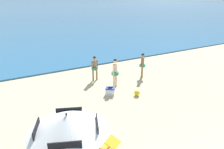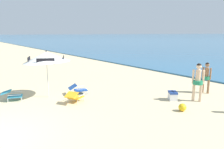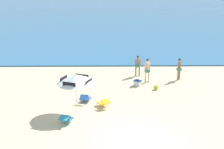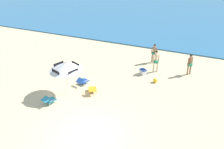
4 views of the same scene
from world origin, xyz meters
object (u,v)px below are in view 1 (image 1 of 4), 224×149
(cooler_box, at_px, (110,91))
(beach_ball, at_px, (137,93))
(person_wading_in, at_px, (95,67))
(lounge_chair_facing_sea, at_px, (68,142))
(beach_umbrella_striped_main, at_px, (67,123))
(lounge_chair_under_umbrella, at_px, (106,143))
(person_standing_near_shore, at_px, (142,63))
(person_standing_beside, at_px, (115,71))

(cooler_box, xyz_separation_m, beach_ball, (1.17, -0.87, -0.05))
(person_wading_in, bearing_deg, lounge_chair_facing_sea, -124.04)
(beach_umbrella_striped_main, distance_m, lounge_chair_under_umbrella, 2.32)
(person_wading_in, height_order, cooler_box, person_wading_in)
(person_standing_near_shore, relative_size, cooler_box, 2.68)
(person_wading_in, bearing_deg, cooler_box, -95.07)
(person_standing_beside, height_order, cooler_box, person_standing_beside)
(person_standing_near_shore, bearing_deg, cooler_box, -157.96)
(person_standing_beside, bearing_deg, lounge_chair_facing_sea, -137.70)
(beach_ball, bearing_deg, lounge_chair_facing_sea, -154.46)
(person_wading_in, xyz_separation_m, beach_ball, (0.96, -3.20, -0.76))
(lounge_chair_under_umbrella, xyz_separation_m, person_wading_in, (2.53, 6.15, 0.64))
(lounge_chair_facing_sea, bearing_deg, lounge_chair_under_umbrella, -33.50)
(person_standing_beside, bearing_deg, person_wading_in, 108.73)
(person_wading_in, relative_size, cooler_box, 2.61)
(person_standing_near_shore, distance_m, cooler_box, 3.49)
(cooler_box, bearing_deg, lounge_chair_under_umbrella, -121.36)
(beach_umbrella_striped_main, distance_m, person_wading_in, 7.96)
(beach_ball, bearing_deg, person_standing_beside, 104.63)
(lounge_chair_under_umbrella, xyz_separation_m, lounge_chair_facing_sea, (-1.12, 0.74, -0.00))
(cooler_box, bearing_deg, person_wading_in, 84.93)
(beach_umbrella_striped_main, relative_size, cooler_box, 5.01)
(lounge_chair_facing_sea, bearing_deg, person_standing_beside, 42.30)
(beach_umbrella_striped_main, bearing_deg, person_wading_in, 59.37)
(beach_umbrella_striped_main, height_order, cooler_box, beach_umbrella_striped_main)
(lounge_chair_facing_sea, relative_size, beach_ball, 3.21)
(lounge_chair_under_umbrella, bearing_deg, cooler_box, 58.64)
(person_standing_beside, distance_m, beach_ball, 1.87)
(cooler_box, height_order, beach_ball, cooler_box)
(lounge_chair_under_umbrella, distance_m, lounge_chair_facing_sea, 1.35)
(person_standing_beside, bearing_deg, cooler_box, -135.11)
(person_standing_near_shore, xyz_separation_m, cooler_box, (-3.16, -1.28, -0.74))
(beach_umbrella_striped_main, xyz_separation_m, lounge_chair_under_umbrella, (1.49, 0.64, -1.66))
(beach_ball, bearing_deg, lounge_chair_under_umbrella, -139.84)
(lounge_chair_facing_sea, relative_size, person_wading_in, 0.63)
(person_standing_near_shore, distance_m, person_wading_in, 3.14)
(lounge_chair_facing_sea, xyz_separation_m, person_standing_beside, (4.19, 3.81, 0.73))
(lounge_chair_under_umbrella, height_order, lounge_chair_facing_sea, lounge_chair_facing_sea)
(lounge_chair_facing_sea, height_order, cooler_box, lounge_chair_facing_sea)
(person_standing_near_shore, relative_size, beach_ball, 5.24)
(cooler_box, bearing_deg, person_standing_near_shore, 22.04)
(lounge_chair_under_umbrella, bearing_deg, beach_ball, 40.16)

